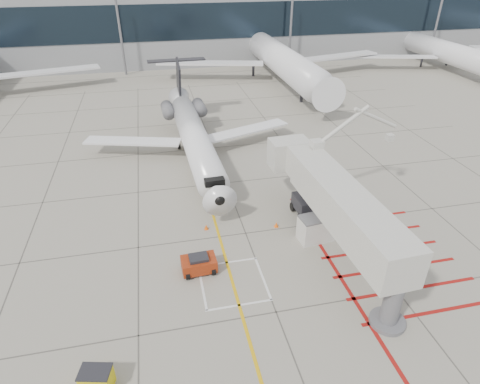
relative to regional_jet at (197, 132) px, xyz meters
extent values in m
plane|color=gray|center=(2.04, -15.70, -3.77)|extent=(260.00, 260.00, 0.00)
cone|color=#EE590C|center=(-0.81, -10.54, -3.56)|extent=(0.31, 0.31, 0.43)
cone|color=#FF5F0D|center=(4.56, -11.38, -3.55)|extent=(0.31, 0.31, 0.43)
cube|color=gray|center=(12.04, 54.30, 3.23)|extent=(180.00, 28.00, 14.00)
cube|color=black|center=(12.04, 40.25, 4.23)|extent=(180.00, 0.10, 6.00)
camera|label=1|loc=(-3.66, -35.64, 14.54)|focal=30.00mm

